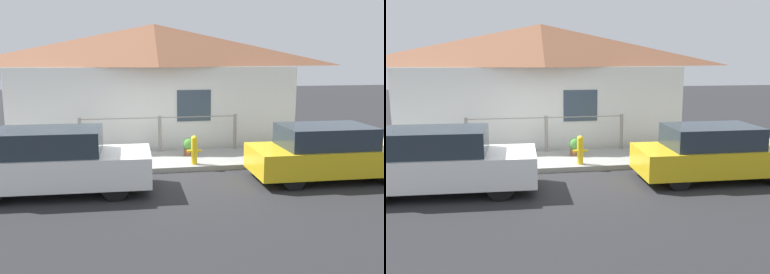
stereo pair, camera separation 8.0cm
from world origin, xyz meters
TOP-DOWN VIEW (x-y plane):
  - ground_plane at (0.00, 0.00)m, footprint 60.00×60.00m
  - sidewalk at (0.00, 1.07)m, footprint 24.00×2.14m
  - house at (0.00, 3.49)m, footprint 9.68×2.23m
  - fence at (0.00, 1.99)m, footprint 4.90×0.10m
  - car_left at (-2.69, -1.24)m, footprint 4.25×1.77m
  - car_right at (3.95, -1.24)m, footprint 4.05×1.71m
  - fire_hydrant at (0.78, 0.30)m, footprint 0.40×0.18m
  - potted_plant_near_hydrant at (0.81, 1.37)m, footprint 0.38×0.38m

SIDE VIEW (x-z plane):
  - ground_plane at x=0.00m, z-range 0.00..0.00m
  - sidewalk at x=0.00m, z-range 0.00..0.14m
  - potted_plant_near_hydrant at x=0.81m, z-range 0.15..0.69m
  - fire_hydrant at x=0.78m, z-range 0.16..0.96m
  - car_right at x=3.95m, z-range -0.01..1.37m
  - car_left at x=-2.69m, z-range -0.01..1.48m
  - fence at x=0.00m, z-range 0.19..1.32m
  - house at x=0.00m, z-range 1.17..5.29m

